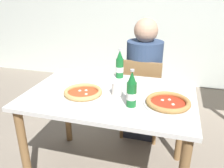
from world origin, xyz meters
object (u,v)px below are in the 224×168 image
pizza_margherita_near (83,93)px  beer_bottle_left (120,66)px  chair_behind_table (141,94)px  diner_seated (143,83)px  dining_table_main (110,107)px  pizza_marinara_far (168,103)px  beer_bottle_center (132,91)px  paper_cup (117,89)px  napkin_with_cutlery (56,86)px

pizza_margherita_near → beer_bottle_left: 0.46m
chair_behind_table → pizza_margherita_near: 0.82m
chair_behind_table → diner_seated: bearing=-91.2°
dining_table_main → beer_bottle_left: (-0.01, 0.33, 0.22)m
pizza_marinara_far → beer_bottle_left: 0.60m
beer_bottle_center → paper_cup: beer_bottle_center is taller
pizza_margherita_near → beer_bottle_left: bearing=69.3°
pizza_margherita_near → pizza_marinara_far: (0.58, 0.01, -0.00)m
chair_behind_table → paper_cup: (-0.09, -0.63, 0.32)m
pizza_marinara_far → paper_cup: bearing=169.6°
diner_seated → beer_bottle_left: (-0.16, -0.33, 0.27)m
diner_seated → chair_behind_table: bearing=-94.3°
chair_behind_table → pizza_margherita_near: bearing=68.9°
diner_seated → pizza_margherita_near: 0.84m
pizza_marinara_far → napkin_with_cutlery: pizza_marinara_far is taller
chair_behind_table → napkin_with_cutlery: (-0.59, -0.60, 0.27)m
beer_bottle_left → napkin_with_cutlery: 0.55m
paper_cup → diner_seated: bearing=82.2°
chair_behind_table → napkin_with_cutlery: chair_behind_table is taller
diner_seated → napkin_with_cutlery: diner_seated is taller
pizza_marinara_far → dining_table_main: bearing=168.1°
beer_bottle_left → paper_cup: 0.36m
pizza_margherita_near → beer_bottle_center: (0.35, -0.06, 0.08)m
paper_cup → beer_bottle_center: bearing=-45.5°
pizza_margherita_near → beer_bottle_left: size_ratio=1.18×
pizza_margherita_near → pizza_marinara_far: same height
pizza_marinara_far → napkin_with_cutlery: bearing=173.8°
beer_bottle_left → paper_cup: (0.07, -0.35, -0.06)m
pizza_marinara_far → napkin_with_cutlery: 0.86m
chair_behind_table → beer_bottle_center: 0.85m
chair_behind_table → pizza_margherita_near: size_ratio=2.92×
beer_bottle_left → beer_bottle_center: (0.20, -0.48, 0.00)m
chair_behind_table → diner_seated: diner_seated is taller
dining_table_main → beer_bottle_left: bearing=92.0°
dining_table_main → pizza_margherita_near: 0.24m
chair_behind_table → paper_cup: chair_behind_table is taller
diner_seated → napkin_with_cutlery: size_ratio=5.42×
chair_behind_table → beer_bottle_center: bearing=96.0°
dining_table_main → paper_cup: 0.17m
chair_behind_table → diner_seated: (0.00, 0.05, 0.10)m
beer_bottle_left → napkin_with_cutlery: bearing=-143.2°
dining_table_main → paper_cup: (0.06, -0.02, 0.16)m
diner_seated → beer_bottle_left: 0.46m
dining_table_main → beer_bottle_center: size_ratio=4.86×
pizza_margherita_near → paper_cup: (0.23, 0.07, 0.03)m
pizza_margherita_near → beer_bottle_left: (0.16, 0.42, 0.08)m
pizza_margherita_near → diner_seated: bearing=67.0°
beer_bottle_center → napkin_with_cutlery: size_ratio=1.11×
dining_table_main → chair_behind_table: 0.65m
pizza_marinara_far → beer_bottle_left: size_ratio=1.24×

